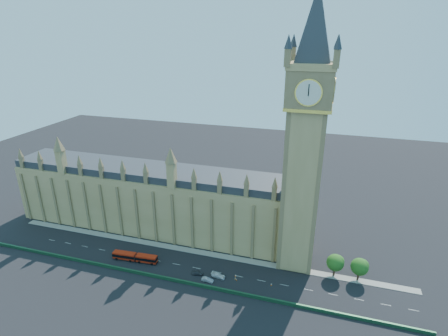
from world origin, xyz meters
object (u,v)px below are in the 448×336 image
(red_bus, at_px, (135,257))
(car_white, at_px, (218,276))
(car_grey, at_px, (197,273))
(car_silver, at_px, (207,280))

(red_bus, height_order, car_white, red_bus)
(car_grey, bearing_deg, red_bus, 81.36)
(car_silver, bearing_deg, car_white, -38.57)
(red_bus, bearing_deg, car_grey, -5.84)
(red_bus, distance_m, car_white, 32.88)
(car_grey, distance_m, car_silver, 5.20)
(car_grey, distance_m, car_white, 7.56)
(red_bus, xyz_separation_m, car_white, (32.87, -0.16, -0.81))
(red_bus, xyz_separation_m, car_silver, (29.93, -3.27, -0.87))
(red_bus, bearing_deg, car_white, -4.23)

